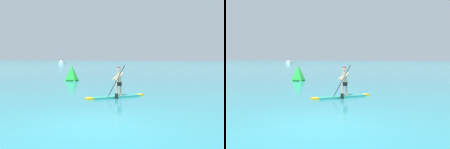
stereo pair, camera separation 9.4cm
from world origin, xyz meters
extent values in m
plane|color=teal|center=(0.00, 0.00, 0.00)|extent=(440.00, 440.00, 0.00)
cube|color=teal|center=(-0.54, 5.70, 0.04)|extent=(2.51, 2.20, 0.09)
cube|color=yellow|center=(-1.73, 4.74, 0.04)|extent=(0.54, 0.55, 0.09)
cube|color=yellow|center=(0.64, 6.67, 0.04)|extent=(0.50, 0.51, 0.09)
cylinder|color=beige|center=(-0.50, 5.74, 0.45)|extent=(0.11, 0.11, 0.73)
cylinder|color=beige|center=(-0.30, 5.90, 0.45)|extent=(0.11, 0.11, 0.73)
cube|color=black|center=(-0.40, 5.82, 0.72)|extent=(0.34, 0.33, 0.22)
cylinder|color=beige|center=(-0.40, 5.82, 1.09)|extent=(0.26, 0.26, 0.55)
sphere|color=beige|center=(-0.40, 5.82, 1.50)|extent=(0.21, 0.21, 0.21)
cylinder|color=red|center=(-0.40, 5.82, 1.60)|extent=(0.18, 0.18, 0.06)
cylinder|color=beige|center=(-0.34, 5.67, 1.13)|extent=(0.42, 0.39, 0.47)
cylinder|color=beige|center=(-0.54, 5.91, 1.13)|extent=(0.42, 0.39, 0.47)
cylinder|color=black|center=(-0.41, 5.28, 0.93)|extent=(0.79, 0.70, 1.62)
cube|color=black|center=(-0.41, 5.28, 0.11)|extent=(0.19, 0.21, 0.32)
pyramid|color=green|center=(-6.67, 15.02, 0.72)|extent=(1.45, 1.45, 1.43)
torus|color=#167226|center=(-6.67, 15.02, 0.06)|extent=(1.25, 1.25, 0.12)
cube|color=white|center=(-34.69, 77.45, 0.42)|extent=(3.35, 6.56, 0.84)
cylinder|color=#B2B2B7|center=(-34.69, 77.45, 3.73)|extent=(0.12, 0.12, 5.79)
pyramid|color=white|center=(-34.69, 77.45, 3.46)|extent=(1.12, 2.70, 5.04)
cube|color=silver|center=(-34.69, 77.45, 1.09)|extent=(1.71, 2.52, 0.50)
camera|label=1|loc=(2.26, -7.87, 2.11)|focal=41.67mm
camera|label=2|loc=(2.35, -7.85, 2.11)|focal=41.67mm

